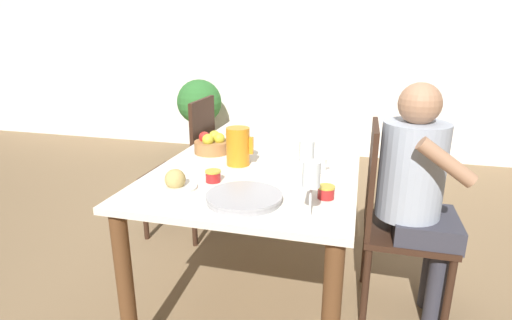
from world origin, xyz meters
The scene contains 16 objects.
ground_plane centered at (0.00, 0.00, 0.00)m, with size 20.00×20.00×0.00m, color #7F6647.
wall_back centered at (0.00, 2.71, 1.30)m, with size 10.00×0.06×2.60m.
dining_table centered at (0.00, 0.00, 0.66)m, with size 0.97×1.69×0.76m.
chair_person_side centered at (0.67, -0.10, 0.51)m, with size 0.42×0.42×0.98m.
chair_opposite centered at (-0.67, 0.41, 0.51)m, with size 0.42×0.42×0.98m.
person_seated centered at (0.76, -0.13, 0.70)m, with size 0.39×0.41×1.19m.
red_pitcher centered at (-0.11, -0.20, 0.85)m, with size 0.14×0.12×0.19m.
wine_glass_water centered at (0.27, -0.43, 0.91)m, with size 0.06×0.06×0.21m.
wine_glass_juice centered at (0.32, -0.73, 0.91)m, with size 0.06×0.06×0.22m.
teacup_near_person centered at (0.30, -0.19, 0.78)m, with size 0.12×0.12×0.06m.
serving_tray centered at (0.05, -0.64, 0.77)m, with size 0.30×0.30×0.03m.
bread_plate centered at (-0.27, -0.58, 0.78)m, with size 0.19×0.19×0.09m.
jam_jar_amber centered at (0.36, -0.52, 0.79)m, with size 0.07×0.07×0.05m.
jam_jar_red centered at (-0.14, -0.46, 0.79)m, with size 0.07×0.07×0.05m.
fruit_bowl centered at (-0.31, -0.03, 0.80)m, with size 0.20×0.20×0.12m.
potted_plant centered at (-1.36, 2.28, 0.59)m, with size 0.52×0.52×0.90m.
Camera 1 is at (0.47, -2.03, 1.39)m, focal length 28.00 mm.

